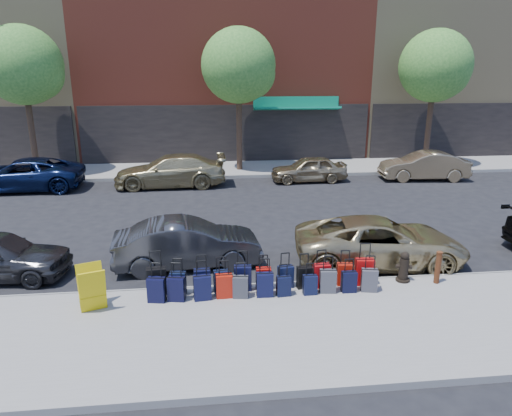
{
  "coord_description": "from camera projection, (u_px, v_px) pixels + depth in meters",
  "views": [
    {
      "loc": [
        -1.25,
        -14.74,
        5.19
      ],
      "look_at": [
        0.19,
        -1.5,
        1.22
      ],
      "focal_mm": 32.0,
      "sensor_mm": 36.0,
      "label": 1
    }
  ],
  "objects": [
    {
      "name": "tree_right",
      "position": [
        437.0,
        68.0,
        24.31
      ],
      "size": [
        3.8,
        3.8,
        7.27
      ],
      "color": "black",
      "rests_on": "sidewalk_far"
    },
    {
      "name": "suitcase_front_1",
      "position": [
        178.0,
        283.0,
        10.74
      ],
      "size": [
        0.39,
        0.24,
        0.89
      ],
      "rotation": [
        0.0,
        0.0,
        -0.11
      ],
      "color": "black",
      "rests_on": "sidewalk_near"
    },
    {
      "name": "tree_center",
      "position": [
        241.0,
        68.0,
        23.22
      ],
      "size": [
        3.8,
        3.8,
        7.27
      ],
      "color": "black",
      "rests_on": "sidewalk_far"
    },
    {
      "name": "car_far_3",
      "position": [
        424.0,
        166.0,
        22.76
      ],
      "size": [
        4.4,
        1.87,
        1.41
      ],
      "primitive_type": "imported",
      "rotation": [
        0.0,
        0.0,
        -1.66
      ],
      "color": "#957F5B",
      "rests_on": "ground"
    },
    {
      "name": "suitcase_front_7",
      "position": [
        304.0,
        277.0,
        11.05
      ],
      "size": [
        0.37,
        0.22,
        0.87
      ],
      "rotation": [
        0.0,
        0.0,
        0.07
      ],
      "color": "black",
      "rests_on": "sidewalk_near"
    },
    {
      "name": "suitcase_front_3",
      "position": [
        222.0,
        281.0,
        10.83
      ],
      "size": [
        0.39,
        0.25,
        0.88
      ],
      "rotation": [
        0.0,
        0.0,
        0.14
      ],
      "color": "black",
      "rests_on": "sidewalk_near"
    },
    {
      "name": "suitcase_front_5",
      "position": [
        263.0,
        278.0,
        10.99
      ],
      "size": [
        0.37,
        0.21,
        0.87
      ],
      "rotation": [
        0.0,
        0.0,
        -0.05
      ],
      "color": "#A5100A",
      "rests_on": "sidewalk_near"
    },
    {
      "name": "fire_hydrant",
      "position": [
        404.0,
        268.0,
        11.39
      ],
      "size": [
        0.4,
        0.35,
        0.78
      ],
      "rotation": [
        0.0,
        0.0,
        -0.27
      ],
      "color": "black",
      "rests_on": "sidewalk_near"
    },
    {
      "name": "car_far_2",
      "position": [
        309.0,
        169.0,
        22.4
      ],
      "size": [
        3.74,
        1.58,
        1.26
      ],
      "primitive_type": "imported",
      "rotation": [
        0.0,
        0.0,
        -1.55
      ],
      "color": "#97835C",
      "rests_on": "ground"
    },
    {
      "name": "car_near_2",
      "position": [
        380.0,
        242.0,
        12.72
      ],
      "size": [
        4.93,
        2.65,
        1.31
      ],
      "primitive_type": "imported",
      "rotation": [
        0.0,
        0.0,
        1.47
      ],
      "color": "tan",
      "rests_on": "ground"
    },
    {
      "name": "suitcase_back_3",
      "position": [
        224.0,
        286.0,
        10.58
      ],
      "size": [
        0.39,
        0.23,
        0.9
      ],
      "rotation": [
        0.0,
        0.0,
        0.04
      ],
      "color": "#A6180A",
      "rests_on": "sidewalk_near"
    },
    {
      "name": "car_near_1",
      "position": [
        188.0,
        243.0,
        12.56
      ],
      "size": [
        4.13,
        1.76,
        1.32
      ],
      "primitive_type": "imported",
      "rotation": [
        0.0,
        0.0,
        1.66
      ],
      "color": "#37373A",
      "rests_on": "ground"
    },
    {
      "name": "car_far_1",
      "position": [
        170.0,
        171.0,
        21.4
      ],
      "size": [
        5.2,
        2.18,
        1.5
      ],
      "primitive_type": "imported",
      "rotation": [
        0.0,
        0.0,
        -1.56
      ],
      "color": "tan",
      "rests_on": "ground"
    },
    {
      "name": "suitcase_back_7",
      "position": [
        310.0,
        285.0,
        10.73
      ],
      "size": [
        0.33,
        0.2,
        0.77
      ],
      "rotation": [
        0.0,
        0.0,
        0.04
      ],
      "color": "black",
      "rests_on": "sidewalk_near"
    },
    {
      "name": "sidewalk_near",
      "position": [
        273.0,
        330.0,
        9.44
      ],
      "size": [
        60.0,
        4.0,
        0.15
      ],
      "primitive_type": "cube",
      "color": "gray",
      "rests_on": "ground"
    },
    {
      "name": "ground",
      "position": [
        246.0,
        230.0,
        15.65
      ],
      "size": [
        120.0,
        120.0,
        0.0
      ],
      "primitive_type": "plane",
      "color": "black",
      "rests_on": "ground"
    },
    {
      "name": "car_far_0",
      "position": [
        23.0,
        175.0,
        20.71
      ],
      "size": [
        5.28,
        2.51,
        1.46
      ],
      "primitive_type": "imported",
      "rotation": [
        0.0,
        0.0,
        -1.55
      ],
      "color": "#0C1637",
      "rests_on": "ground"
    },
    {
      "name": "suitcase_front_2",
      "position": [
        202.0,
        281.0,
        10.82
      ],
      "size": [
        0.4,
        0.24,
        0.93
      ],
      "rotation": [
        0.0,
        0.0,
        0.06
      ],
      "color": "black",
      "rests_on": "sidewalk_near"
    },
    {
      "name": "suitcase_back_10",
      "position": [
        369.0,
        280.0,
        10.88
      ],
      "size": [
        0.41,
        0.29,
        0.89
      ],
      "rotation": [
        0.0,
        0.0,
        -0.21
      ],
      "color": "#403F45",
      "rests_on": "sidewalk_near"
    },
    {
      "name": "suitcase_back_0",
      "position": [
        156.0,
        290.0,
        10.38
      ],
      "size": [
        0.43,
        0.29,
        0.93
      ],
      "rotation": [
        0.0,
        0.0,
        -0.18
      ],
      "color": "black",
      "rests_on": "sidewalk_near"
    },
    {
      "name": "suitcase_back_9",
      "position": [
        349.0,
        282.0,
        10.85
      ],
      "size": [
        0.35,
        0.2,
        0.83
      ],
      "rotation": [
        0.0,
        0.0,
        -0.0
      ],
      "color": "black",
      "rests_on": "sidewalk_near"
    },
    {
      "name": "suitcase_back_1",
      "position": [
        176.0,
        289.0,
        10.43
      ],
      "size": [
        0.42,
        0.29,
        0.91
      ],
      "rotation": [
        0.0,
        0.0,
        -0.2
      ],
      "color": "black",
      "rests_on": "sidewalk_near"
    },
    {
      "name": "suitcase_back_6",
      "position": [
        284.0,
        286.0,
        10.66
      ],
      "size": [
        0.34,
        0.21,
        0.78
      ],
      "rotation": [
        0.0,
        0.0,
        0.08
      ],
      "color": "black",
      "rests_on": "sidewalk_near"
    },
    {
      "name": "suitcase_front_9",
      "position": [
        345.0,
        274.0,
        11.2
      ],
      "size": [
        0.39,
        0.24,
        0.89
      ],
      "rotation": [
        0.0,
        0.0,
        -0.1
      ],
      "color": "#AC190B",
      "rests_on": "sidewalk_near"
    },
    {
      "name": "building_right",
      "position": [
        450.0,
        16.0,
        31.88
      ],
      "size": [
        15.0,
        12.12,
        18.0
      ],
      "color": "#8F7E57",
      "rests_on": "ground"
    },
    {
      "name": "curb_far",
      "position": [
        232.0,
        177.0,
        23.23
      ],
      "size": [
        60.0,
        0.08,
        0.15
      ],
      "primitive_type": "cube",
      "color": "gray",
      "rests_on": "ground"
    },
    {
      "name": "suitcase_back_2",
      "position": [
        202.0,
        288.0,
        10.47
      ],
      "size": [
        0.42,
        0.28,
        0.94
      ],
      "rotation": [
        0.0,
        0.0,
        0.12
      ],
      "color": "black",
      "rests_on": "sidewalk_near"
    },
    {
      "name": "suitcase_front_0",
      "position": [
        157.0,
        281.0,
        10.71
      ],
      "size": [
        0.46,
        0.28,
        1.07
      ],
      "rotation": [
        0.0,
        0.0,
        0.09
      ],
      "color": "black",
      "rests_on": "sidewalk_near"
    },
    {
      "name": "display_rack",
      "position": [
        92.0,
        288.0,
        9.99
      ],
      "size": [
        0.73,
        0.76,
        0.99
      ],
      "rotation": [
        0.0,
        0.0,
        0.34
      ],
      "color": "gold",
      "rests_on": "sidewalk_near"
    },
    {
      "name": "suitcase_front_6",
      "position": [
        286.0,
        277.0,
        11.06
      ],
      "size": [
        0.4,
        0.26,
        0.89
      ],
      "rotation": [
        0.0,
        0.0,
        0.18
      ],
      "color": "black",
      "rests_on": "sidewalk_near"
    },
    {
      "name": "suitcase_back_8",
      "position": [
        328.0,
        281.0,
        10.82
      ],
      "size": [
        0.4,
        0.26,
        0.9
      ],
      "rotation": [
        0.0,
        0.0,
        -0.1
      ],
      "color": "#3E3E43",
      "rests_on": "sidewalk_near"
    },
    {
      "name": "suitcase_front_4",
      "position": [
        243.0,
        278.0,
        10.93
      ],
      "size": [
        0.42,
        0.24,
        0.98
      ],
      "rotation": [
        0.0,
        0.0,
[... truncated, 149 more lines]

